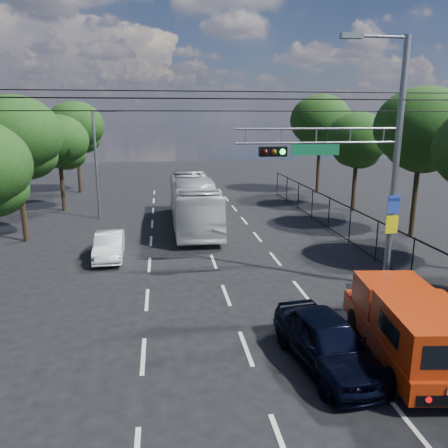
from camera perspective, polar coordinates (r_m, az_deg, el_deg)
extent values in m
plane|color=black|center=(10.28, 7.63, -26.82)|extent=(120.00, 120.00, 0.00)
cube|color=beige|center=(13.28, -10.50, -16.55)|extent=(0.12, 2.00, 0.01)
cube|color=beige|center=(16.86, -10.02, -9.68)|extent=(0.12, 2.00, 0.01)
cube|color=beige|center=(20.59, -9.72, -5.25)|extent=(0.12, 2.00, 0.01)
cube|color=beige|center=(24.40, -9.51, -2.19)|extent=(0.12, 2.00, 0.01)
cube|color=beige|center=(28.27, -9.36, 0.03)|extent=(0.12, 2.00, 0.01)
cube|color=beige|center=(32.17, -9.25, 1.72)|extent=(0.12, 2.00, 0.01)
cube|color=beige|center=(36.09, -9.16, 3.04)|extent=(0.12, 2.00, 0.01)
cube|color=beige|center=(40.03, -9.09, 4.11)|extent=(0.12, 2.00, 0.01)
cube|color=beige|center=(10.27, 7.63, -26.80)|extent=(0.12, 2.00, 0.01)
cube|color=beige|center=(13.46, 2.87, -15.87)|extent=(0.12, 2.00, 0.01)
cube|color=beige|center=(17.00, 0.27, -9.25)|extent=(0.12, 2.00, 0.01)
cube|color=beige|center=(20.70, -1.36, -4.94)|extent=(0.12, 2.00, 0.01)
cube|color=beige|center=(24.50, -2.48, -1.95)|extent=(0.12, 2.00, 0.01)
cube|color=beige|center=(28.36, -3.30, 0.24)|extent=(0.12, 2.00, 0.01)
cube|color=beige|center=(32.24, -3.91, 1.90)|extent=(0.12, 2.00, 0.01)
cube|color=beige|center=(36.16, -4.40, 3.20)|extent=(0.12, 2.00, 0.01)
cube|color=beige|center=(40.09, -4.79, 4.25)|extent=(0.12, 2.00, 0.01)
cube|color=beige|center=(11.33, 23.78, -23.56)|extent=(0.12, 2.00, 0.01)
cube|color=beige|center=(14.29, 15.16, -14.51)|extent=(0.12, 2.00, 0.01)
cube|color=beige|center=(17.66, 10.05, -8.56)|extent=(0.12, 2.00, 0.01)
cube|color=beige|center=(21.25, 6.72, -4.53)|extent=(0.12, 2.00, 0.01)
cube|color=beige|center=(24.96, 4.39, -1.67)|extent=(0.12, 2.00, 0.01)
cube|color=beige|center=(28.75, 2.67, 0.44)|extent=(0.12, 2.00, 0.01)
cube|color=beige|center=(32.60, 1.35, 2.06)|extent=(0.12, 2.00, 0.01)
cube|color=beige|center=(36.47, 0.31, 3.33)|extent=(0.12, 2.00, 0.01)
cube|color=beige|center=(40.37, -0.53, 4.36)|extent=(0.12, 2.00, 0.01)
cylinder|color=slate|center=(17.90, 21.49, 6.73)|extent=(0.24, 0.24, 9.50)
cylinder|color=slate|center=(17.53, 19.87, 22.03)|extent=(2.00, 0.10, 0.10)
cube|color=slate|center=(17.07, 16.33, 22.52)|extent=(0.80, 0.25, 0.18)
cylinder|color=slate|center=(16.49, 12.34, 12.07)|extent=(6.20, 0.08, 0.08)
cylinder|color=slate|center=(16.51, 12.25, 10.34)|extent=(6.20, 0.08, 0.08)
cube|color=black|center=(16.02, 6.40, 9.38)|extent=(1.00, 0.28, 0.35)
sphere|color=#3F0505|center=(15.80, 5.40, 9.35)|extent=(0.20, 0.20, 0.20)
sphere|color=#4C3805|center=(15.87, 6.54, 9.34)|extent=(0.20, 0.20, 0.20)
sphere|color=#0CE533|center=(15.96, 7.66, 9.33)|extent=(0.20, 0.20, 0.20)
cube|color=#0E6336|center=(16.49, 11.87, 9.48)|extent=(1.80, 0.05, 0.40)
cube|color=#2642B2|center=(17.96, 21.28, 2.40)|extent=(0.50, 0.04, 0.70)
cube|color=yellow|center=(18.13, 21.06, -0.08)|extent=(0.50, 0.04, 0.70)
cylinder|color=slate|center=(17.52, 20.12, 10.82)|extent=(0.05, 0.05, 0.50)
cylinder|color=slate|center=(16.95, 16.17, 11.04)|extent=(0.05, 0.05, 0.50)
cylinder|color=slate|center=(16.46, 11.96, 11.21)|extent=(0.05, 0.05, 0.50)
cylinder|color=slate|center=(16.06, 7.51, 11.33)|extent=(0.05, 0.05, 0.50)
cylinder|color=slate|center=(15.77, 2.86, 11.38)|extent=(0.05, 0.05, 0.50)
cylinder|color=slate|center=(29.93, -16.33, 7.23)|extent=(0.18, 0.18, 7.00)
cylinder|color=slate|center=(29.66, -15.23, 14.03)|extent=(1.60, 0.09, 0.09)
cube|color=slate|center=(29.57, -13.44, 14.13)|extent=(0.60, 0.22, 0.15)
cylinder|color=black|center=(13.67, 1.59, 16.05)|extent=(22.00, 0.04, 0.04)
cylinder|color=black|center=(17.14, -0.47, 16.95)|extent=(22.00, 0.04, 0.04)
cylinder|color=black|center=(18.61, -1.11, 14.55)|extent=(22.00, 0.04, 0.04)
cube|color=black|center=(22.34, 18.35, 0.94)|extent=(0.04, 34.00, 0.06)
cube|color=black|center=(22.79, 18.00, -3.47)|extent=(0.04, 34.00, 0.06)
cylinder|color=black|center=(19.22, 23.37, -4.49)|extent=(0.06, 0.06, 2.00)
cylinder|color=black|center=(21.71, 19.31, -2.10)|extent=(0.06, 0.06, 2.00)
cylinder|color=black|center=(24.31, 16.11, -0.19)|extent=(0.06, 0.06, 2.00)
cylinder|color=black|center=(27.00, 13.54, 1.34)|extent=(0.06, 0.06, 2.00)
cylinder|color=black|center=(29.74, 11.44, 2.59)|extent=(0.06, 0.06, 2.00)
cylinder|color=black|center=(32.53, 9.69, 3.62)|extent=(0.06, 0.06, 2.00)
cylinder|color=black|center=(35.36, 8.22, 4.49)|extent=(0.06, 0.06, 2.00)
cylinder|color=black|center=(38.21, 6.96, 5.23)|extent=(0.06, 0.06, 2.00)
cylinder|color=black|center=(26.87, 23.66, 3.50)|extent=(0.28, 0.28, 4.76)
ellipsoid|color=black|center=(26.53, 24.45, 11.46)|extent=(5.10, 5.10, 4.33)
ellipsoid|color=black|center=(27.05, 24.58, 8.93)|extent=(3.40, 3.40, 2.72)
ellipsoid|color=black|center=(26.22, 23.81, 9.26)|extent=(3.23, 3.23, 2.58)
cylinder|color=black|center=(32.83, 16.65, 5.13)|extent=(0.28, 0.28, 4.03)
ellipsoid|color=black|center=(32.53, 17.04, 10.65)|extent=(4.32, 4.32, 3.67)
ellipsoid|color=black|center=(33.03, 17.33, 8.91)|extent=(2.88, 2.88, 2.30)
ellipsoid|color=black|center=(32.25, 16.51, 9.12)|extent=(2.74, 2.74, 2.19)
cylinder|color=black|center=(40.18, 12.21, 7.55)|extent=(0.28, 0.28, 4.93)
ellipsoid|color=black|center=(39.96, 12.50, 13.07)|extent=(5.28, 5.28, 4.49)
ellipsoid|color=black|center=(40.41, 12.80, 11.31)|extent=(3.52, 3.52, 2.82)
ellipsoid|color=black|center=(39.67, 12.04, 11.56)|extent=(3.34, 3.34, 2.68)
cylinder|color=black|center=(25.97, -24.86, 2.74)|extent=(0.28, 0.28, 4.48)
ellipsoid|color=black|center=(25.60, -25.67, 10.48)|extent=(4.80, 4.80, 4.08)
ellipsoid|color=black|center=(25.84, -24.36, 8.13)|extent=(3.20, 3.20, 2.56)
ellipsoid|color=black|center=(25.57, -26.32, 8.24)|extent=(3.04, 3.04, 2.43)
cylinder|color=black|center=(33.56, -20.38, 4.93)|extent=(0.28, 0.28, 3.92)
ellipsoid|color=black|center=(33.27, -20.83, 10.17)|extent=(4.20, 4.20, 3.57)
ellipsoid|color=black|center=(33.54, -19.91, 8.58)|extent=(2.80, 2.80, 2.24)
ellipsoid|color=black|center=(33.20, -21.38, 8.66)|extent=(2.66, 2.66, 2.13)
cylinder|color=black|center=(41.35, -18.45, 7.09)|extent=(0.28, 0.28, 4.59)
ellipsoid|color=black|center=(41.12, -18.84, 12.08)|extent=(4.92, 4.92, 4.18)
ellipsoid|color=black|center=(41.39, -18.09, 10.55)|extent=(3.28, 3.28, 2.62)
ellipsoid|color=black|center=(41.02, -19.27, 10.66)|extent=(3.12, 3.12, 2.49)
cylinder|color=black|center=(14.80, 16.75, -12.01)|extent=(0.37, 0.76, 0.73)
cylinder|color=black|center=(15.42, 23.22, -11.50)|extent=(0.37, 0.76, 0.73)
cylinder|color=black|center=(12.14, 21.49, -18.54)|extent=(0.37, 0.76, 0.73)
cube|color=#972408|center=(13.62, 22.58, -13.55)|extent=(2.66, 5.46, 0.59)
cube|color=#972408|center=(15.56, 19.22, -9.41)|extent=(2.00, 0.82, 0.58)
cube|color=black|center=(15.71, 18.95, -8.13)|extent=(1.82, 0.65, 0.32)
cube|color=#972408|center=(14.32, 20.99, -8.67)|extent=(2.08, 1.86, 1.00)
cube|color=black|center=(13.63, 22.22, -9.70)|extent=(1.62, 0.26, 0.58)
cube|color=#972408|center=(12.33, 25.06, -12.43)|extent=(2.28, 2.90, 1.10)
cube|color=black|center=(11.93, 20.71, -12.72)|extent=(0.20, 1.25, 0.47)
imported|color=black|center=(12.61, 13.28, -14.69)|extent=(2.25, 4.48, 1.46)
imported|color=silver|center=(27.15, -4.03, 2.83)|extent=(2.55, 10.75, 2.99)
imported|color=silver|center=(21.80, -14.77, -2.75)|extent=(1.44, 3.79, 1.23)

